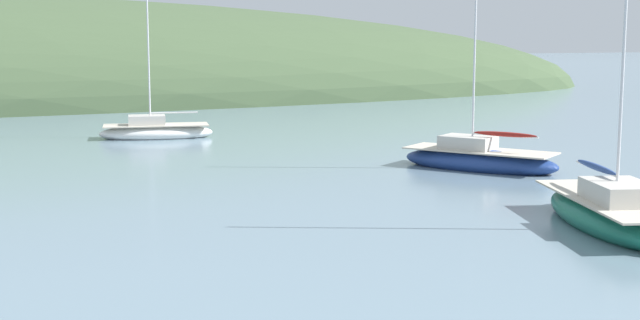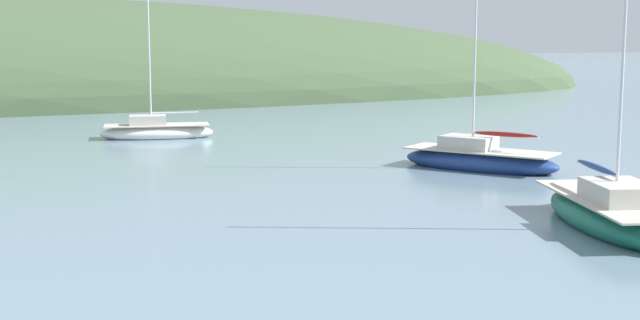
{
  "view_description": "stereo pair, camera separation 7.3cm",
  "coord_description": "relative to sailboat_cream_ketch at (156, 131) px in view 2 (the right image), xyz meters",
  "views": [
    {
      "loc": [
        -11.4,
        -8.62,
        5.67
      ],
      "look_at": [
        0.0,
        20.0,
        1.2
      ],
      "focal_mm": 49.22,
      "sensor_mm": 36.0,
      "label": 1
    },
    {
      "loc": [
        -11.34,
        -8.64,
        5.67
      ],
      "look_at": [
        0.0,
        20.0,
        1.2
      ],
      "focal_mm": 49.22,
      "sensor_mm": 36.0,
      "label": 2
    }
  ],
  "objects": [
    {
      "name": "sailboat_cream_ketch",
      "position": [
        0.0,
        0.0,
        0.0
      ],
      "size": [
        6.37,
        3.08,
        7.97
      ],
      "color": "white",
      "rests_on": "ground"
    },
    {
      "name": "sailboat_navy_dinghy",
      "position": [
        10.48,
        -15.98,
        0.04
      ],
      "size": [
        5.81,
        6.89,
        10.1
      ],
      "color": "navy",
      "rests_on": "ground"
    },
    {
      "name": "sailboat_yellow_far",
      "position": [
        8.05,
        -27.13,
        0.06
      ],
      "size": [
        4.43,
        7.67,
        10.05
      ],
      "color": "#196B56",
      "rests_on": "ground"
    }
  ]
}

